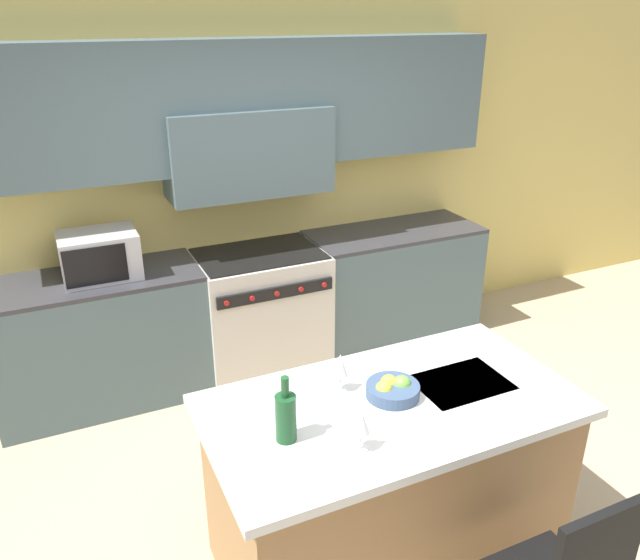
# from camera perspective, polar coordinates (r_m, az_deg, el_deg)

# --- Properties ---
(ground_plane) EXTENTS (10.00, 10.00, 0.00)m
(ground_plane) POSITION_cam_1_polar(r_m,az_deg,el_deg) (3.64, 5.76, -21.67)
(ground_plane) COLOR tan
(back_cabinetry) EXTENTS (10.00, 0.46, 2.70)m
(back_cabinetry) POSITION_cam_1_polar(r_m,az_deg,el_deg) (4.64, -7.08, 11.31)
(back_cabinetry) COLOR #DBC166
(back_cabinetry) RESTS_ON ground_plane
(back_counter) EXTENTS (3.74, 0.62, 0.94)m
(back_counter) POSITION_cam_1_polar(r_m,az_deg,el_deg) (4.79, -5.49, -2.65)
(back_counter) COLOR #4C6066
(back_counter) RESTS_ON ground_plane
(range_stove) EXTENTS (0.93, 0.70, 0.93)m
(range_stove) POSITION_cam_1_polar(r_m,az_deg,el_deg) (4.77, -5.40, -2.76)
(range_stove) COLOR beige
(range_stove) RESTS_ON ground_plane
(microwave) EXTENTS (0.49, 0.38, 0.31)m
(microwave) POSITION_cam_1_polar(r_m,az_deg,el_deg) (4.35, -19.52, 2.15)
(microwave) COLOR #B7B7BC
(microwave) RESTS_ON back_counter
(kitchen_island) EXTENTS (1.70, 0.91, 0.94)m
(kitchen_island) POSITION_cam_1_polar(r_m,az_deg,el_deg) (3.19, 6.21, -17.89)
(kitchen_island) COLOR olive
(kitchen_island) RESTS_ON ground_plane
(wine_bottle) EXTENTS (0.09, 0.09, 0.30)m
(wine_bottle) POSITION_cam_1_polar(r_m,az_deg,el_deg) (2.61, -3.15, -12.33)
(wine_bottle) COLOR #194723
(wine_bottle) RESTS_ON kitchen_island
(wine_glass_near) EXTENTS (0.07, 0.07, 0.19)m
(wine_glass_near) POSITION_cam_1_polar(r_m,az_deg,el_deg) (2.54, 3.76, -12.85)
(wine_glass_near) COLOR white
(wine_glass_near) RESTS_ON kitchen_island
(wine_glass_far) EXTENTS (0.07, 0.07, 0.19)m
(wine_glass_far) POSITION_cam_1_polar(r_m,az_deg,el_deg) (2.89, 1.87, -7.85)
(wine_glass_far) COLOR white
(wine_glass_far) RESTS_ON kitchen_island
(fruit_bowl) EXTENTS (0.25, 0.25, 0.09)m
(fruit_bowl) POSITION_cam_1_polar(r_m,az_deg,el_deg) (2.93, 6.67, -9.86)
(fruit_bowl) COLOR #384C6B
(fruit_bowl) RESTS_ON kitchen_island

